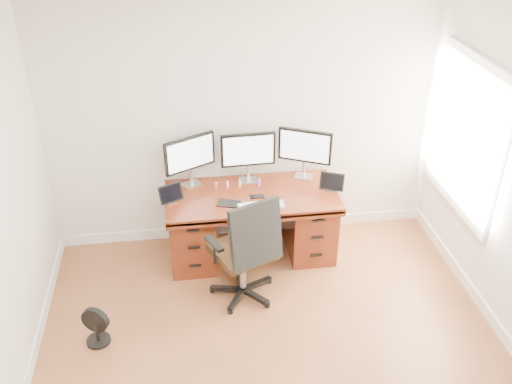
{
  "coord_description": "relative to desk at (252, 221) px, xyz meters",
  "views": [
    {
      "loc": [
        -0.63,
        -2.98,
        3.66
      ],
      "look_at": [
        0.0,
        1.5,
        0.95
      ],
      "focal_mm": 40.0,
      "sensor_mm": 36.0,
      "label": 1
    }
  ],
  "objects": [
    {
      "name": "figurine_pink",
      "position": [
        -0.22,
        0.12,
        0.39
      ],
      "size": [
        0.03,
        0.03,
        0.08
      ],
      "color": "pink",
      "rests_on": "desk"
    },
    {
      "name": "phone",
      "position": [
        0.04,
        -0.09,
        0.35
      ],
      "size": [
        0.14,
        0.07,
        0.01
      ],
      "primitive_type": "cube",
      "rotation": [
        0.0,
        0.0,
        0.02
      ],
      "color": "black",
      "rests_on": "desk"
    },
    {
      "name": "drawing_tablet",
      "position": [
        -0.24,
        -0.18,
        0.35
      ],
      "size": [
        0.25,
        0.2,
        0.01
      ],
      "primitive_type": "cube",
      "rotation": [
        0.0,
        0.0,
        -0.32
      ],
      "color": "black",
      "rests_on": "desk"
    },
    {
      "name": "trackpad",
      "position": [
        0.21,
        -0.26,
        0.35
      ],
      "size": [
        0.15,
        0.15,
        0.01
      ],
      "primitive_type": "cube",
      "rotation": [
        0.0,
        0.0,
        -0.11
      ],
      "color": "#BABCC1",
      "rests_on": "desk"
    },
    {
      "name": "figurine_purple",
      "position": [
        0.1,
        0.12,
        0.39
      ],
      "size": [
        0.03,
        0.03,
        0.08
      ],
      "color": "#785BCD",
      "rests_on": "desk"
    },
    {
      "name": "tablet_left",
      "position": [
        -0.79,
        -0.08,
        0.43
      ],
      "size": [
        0.25,
        0.16,
        0.19
      ],
      "rotation": [
        0.0,
        0.0,
        0.43
      ],
      "color": "silver",
      "rests_on": "desk"
    },
    {
      "name": "tablet_right",
      "position": [
        0.8,
        -0.08,
        0.43
      ],
      "size": [
        0.25,
        0.16,
        0.19
      ],
      "rotation": [
        0.0,
        0.0,
        -0.41
      ],
      "color": "silver",
      "rests_on": "desk"
    },
    {
      "name": "figurine_brown",
      "position": [
        -0.34,
        0.12,
        0.39
      ],
      "size": [
        0.03,
        0.03,
        0.08
      ],
      "color": "#8D5249",
      "rests_on": "desk"
    },
    {
      "name": "monitor_center",
      "position": [
        0.0,
        0.24,
        0.68
      ],
      "size": [
        0.55,
        0.15,
        0.53
      ],
      "rotation": [
        0.0,
        0.0,
        0.03
      ],
      "color": "silver",
      "rests_on": "desk"
    },
    {
      "name": "monitor_left",
      "position": [
        -0.58,
        0.24,
        0.68
      ],
      "size": [
        0.5,
        0.29,
        0.53
      ],
      "rotation": [
        0.0,
        0.0,
        0.48
      ],
      "color": "silver",
      "rests_on": "desk"
    },
    {
      "name": "floor_fan",
      "position": [
        -1.48,
        -1.08,
        -0.23
      ],
      "size": [
        0.24,
        0.21,
        0.36
      ],
      "rotation": [
        0.0,
        0.0,
        -0.4
      ],
      "color": "black",
      "rests_on": "ground"
    },
    {
      "name": "back_wall",
      "position": [
        0.0,
        0.42,
        0.95
      ],
      "size": [
        4.0,
        0.1,
        2.7
      ],
      "primitive_type": "cube",
      "color": "silver",
      "rests_on": "ground"
    },
    {
      "name": "keyboard",
      "position": [
        -0.04,
        -0.25,
        0.36
      ],
      "size": [
        0.26,
        0.14,
        0.01
      ],
      "primitive_type": "cube",
      "rotation": [
        0.0,
        0.0,
        0.12
      ],
      "color": "silver",
      "rests_on": "desk"
    },
    {
      "name": "monitor_right",
      "position": [
        0.58,
        0.24,
        0.68
      ],
      "size": [
        0.51,
        0.28,
        0.53
      ],
      "rotation": [
        0.0,
        0.0,
        -0.46
      ],
      "color": "silver",
      "rests_on": "desk"
    },
    {
      "name": "figurine_yellow",
      "position": [
        -0.1,
        0.12,
        0.39
      ],
      "size": [
        0.03,
        0.03,
        0.08
      ],
      "color": "#DBCE64",
      "rests_on": "desk"
    },
    {
      "name": "office_chair",
      "position": [
        -0.14,
        -0.67,
        -0.03
      ],
      "size": [
        0.79,
        0.79,
        1.12
      ],
      "rotation": [
        0.0,
        0.0,
        0.42
      ],
      "color": "black",
      "rests_on": "ground"
    },
    {
      "name": "desk",
      "position": [
        0.0,
        0.0,
        0.0
      ],
      "size": [
        1.7,
        0.8,
        0.75
      ],
      "color": "#582111",
      "rests_on": "ground"
    }
  ]
}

